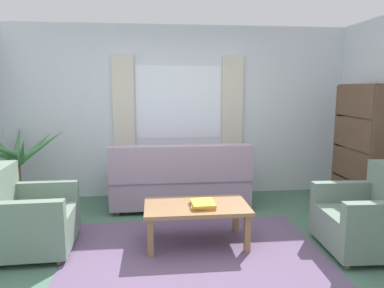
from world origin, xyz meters
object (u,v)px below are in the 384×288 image
object	(u,v)px
coffee_table	(196,210)
bookshelf	(360,154)
armchair_right	(370,218)
book_stack_on_table	(203,204)
potted_plant	(19,173)
armchair_left	(26,218)
couch	(180,182)

from	to	relation	value
coffee_table	bookshelf	distance (m)	2.46
armchair_right	coffee_table	distance (m)	1.78
book_stack_on_table	potted_plant	xyz separation A→B (m)	(-2.33, 1.39, 0.06)
book_stack_on_table	armchair_left	bearing A→B (deg)	177.69
potted_plant	book_stack_on_table	bearing A→B (deg)	-30.79
coffee_table	book_stack_on_table	distance (m)	0.12
coffee_table	bookshelf	xyz separation A→B (m)	(2.29, 0.80, 0.42)
coffee_table	armchair_left	bearing A→B (deg)	179.37
coffee_table	book_stack_on_table	size ratio (longest dim) A/B	3.42
book_stack_on_table	bookshelf	size ratio (longest dim) A/B	0.19
couch	potted_plant	distance (m)	2.19
armchair_right	potted_plant	distance (m)	4.35
armchair_right	armchair_left	bearing A→B (deg)	-93.37
book_stack_on_table	bookshelf	world-z (taller)	bookshelf
armchair_left	bookshelf	distance (m)	4.14
armchair_right	book_stack_on_table	size ratio (longest dim) A/B	2.74
book_stack_on_table	armchair_right	bearing A→B (deg)	-9.94
armchair_right	coffee_table	world-z (taller)	armchair_right
armchair_left	coffee_table	bearing A→B (deg)	-92.56
armchair_left	armchair_right	distance (m)	3.52
coffee_table	potted_plant	size ratio (longest dim) A/B	0.85
book_stack_on_table	bookshelf	xyz separation A→B (m)	(2.23, 0.85, 0.33)
couch	potted_plant	size ratio (longest dim) A/B	1.46
armchair_left	coffee_table	xyz separation A→B (m)	(1.75, -0.02, 0.03)
coffee_table	bookshelf	size ratio (longest dim) A/B	0.64
armchair_left	armchair_right	bearing A→B (deg)	-97.93
armchair_right	bookshelf	world-z (taller)	bookshelf
armchair_right	potted_plant	size ratio (longest dim) A/B	0.68
couch	armchair_right	bearing A→B (deg)	139.01
armchair_left	potted_plant	bearing A→B (deg)	19.40
couch	coffee_table	size ratio (longest dim) A/B	1.73
bookshelf	coffee_table	bearing A→B (deg)	109.26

